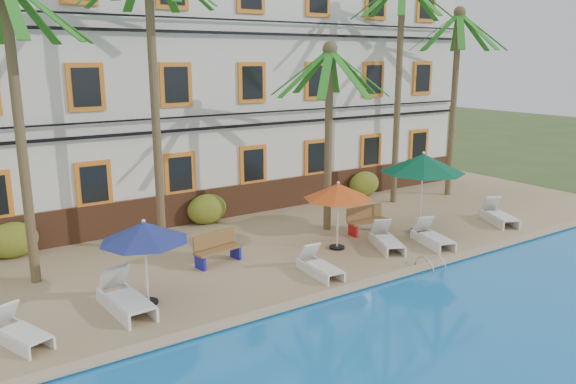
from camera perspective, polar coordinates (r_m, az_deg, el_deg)
ground at (r=15.83m, az=4.70°, el=-9.40°), size 100.00×100.00×0.00m
pool_deck at (r=19.69m, az=-4.38°, el=-4.36°), size 30.00×12.00×0.25m
pool_coping at (r=15.08m, az=6.87°, el=-9.49°), size 30.00×0.35×0.06m
hotel_building at (r=23.24m, az=-10.80°, el=11.34°), size 25.40×6.44×10.22m
palm_a at (r=15.75m, az=-25.98°, el=9.37°), size 3.98×3.98×8.03m
palm_b at (r=17.23m, az=-13.59°, el=12.54°), size 3.98×3.98×9.07m
palm_c at (r=19.11m, az=4.18°, el=8.32°), size 3.98×3.98×6.44m
palm_d at (r=23.26m, az=11.25°, el=12.89°), size 3.98×3.98×9.15m
palm_e at (r=25.18m, az=16.63°, el=11.09°), size 3.98×3.98×7.97m
shrub_left at (r=18.85m, az=-26.23°, el=-4.42°), size 1.50×0.90×1.10m
shrub_mid at (r=20.57m, az=-8.23°, el=-1.72°), size 1.50×0.90×1.10m
shrub_right at (r=24.65m, az=7.73°, el=0.82°), size 1.50×0.90×1.10m
umbrella_blue at (r=13.84m, az=-14.41°, el=-3.97°), size 2.16×2.16×2.16m
umbrella_red at (r=17.45m, az=5.11°, el=0.04°), size 2.17×2.17×2.18m
umbrella_green at (r=19.42m, az=13.56°, el=2.83°), size 2.85×2.85×2.84m
lounger_a at (r=13.47m, az=-25.70°, el=-12.64°), size 1.16×1.79×0.80m
lounger_b at (r=14.15m, az=-16.22°, el=-10.28°), size 0.87×2.11×0.97m
lounger_c at (r=15.79m, az=3.20°, el=-7.47°), size 0.70×1.69×0.78m
lounger_d at (r=18.13m, az=9.97°, el=-4.80°), size 1.30×1.88×0.84m
lounger_e at (r=18.77m, az=14.44°, el=-4.39°), size 1.09×1.87×0.84m
lounger_f at (r=21.95m, az=20.58°, el=-2.20°), size 1.43×1.99×0.89m
bench_left at (r=16.64m, az=-7.28°, el=-5.65°), size 1.56×0.75×0.93m
bench_right at (r=19.54m, az=8.00°, el=-2.78°), size 1.52×0.54×0.93m
pool_ladder at (r=16.83m, az=14.24°, el=-7.45°), size 0.54×0.74×0.74m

